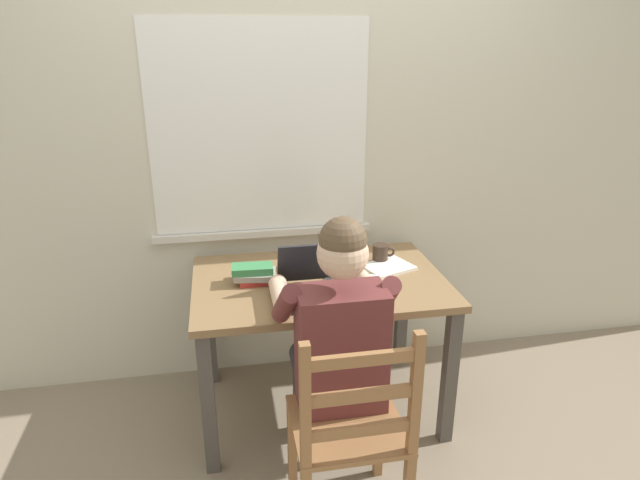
% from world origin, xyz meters
% --- Properties ---
extents(ground_plane, '(8.00, 8.00, 0.00)m').
position_xyz_m(ground_plane, '(0.00, 0.00, 0.00)').
color(ground_plane, gray).
extents(back_wall, '(6.00, 0.08, 2.60)m').
position_xyz_m(back_wall, '(-0.00, 0.48, 1.30)').
color(back_wall, beige).
rests_on(back_wall, ground).
extents(desk, '(1.20, 0.79, 0.74)m').
position_xyz_m(desk, '(0.00, 0.00, 0.63)').
color(desk, olive).
rests_on(desk, ground).
extents(seated_person, '(0.50, 0.60, 1.24)m').
position_xyz_m(seated_person, '(-0.02, -0.47, 0.68)').
color(seated_person, brown).
rests_on(seated_person, ground).
extents(wooden_chair, '(0.42, 0.42, 0.94)m').
position_xyz_m(wooden_chair, '(-0.02, -0.75, 0.46)').
color(wooden_chair, olive).
rests_on(wooden_chair, ground).
extents(laptop, '(0.33, 0.32, 0.22)m').
position_xyz_m(laptop, '(-0.04, -0.16, 0.79)').
color(laptop, '#232328').
rests_on(laptop, desk).
extents(computer_mouse, '(0.06, 0.10, 0.03)m').
position_xyz_m(computer_mouse, '(0.22, -0.24, 0.76)').
color(computer_mouse, black).
rests_on(computer_mouse, desk).
extents(coffee_mug_white, '(0.11, 0.08, 0.10)m').
position_xyz_m(coffee_mug_white, '(-0.14, 0.15, 0.79)').
color(coffee_mug_white, beige).
rests_on(coffee_mug_white, desk).
extents(coffee_mug_dark, '(0.12, 0.08, 0.10)m').
position_xyz_m(coffee_mug_dark, '(0.35, 0.15, 0.79)').
color(coffee_mug_dark, '#38281E').
rests_on(coffee_mug_dark, desk).
extents(book_stack_main, '(0.21, 0.16, 0.09)m').
position_xyz_m(book_stack_main, '(-0.31, 0.02, 0.78)').
color(book_stack_main, '#BC332D').
rests_on(book_stack_main, desk).
extents(paper_pile_near_laptop, '(0.28, 0.23, 0.02)m').
position_xyz_m(paper_pile_near_laptop, '(0.14, -0.06, 0.75)').
color(paper_pile_near_laptop, white).
rests_on(paper_pile_near_laptop, desk).
extents(paper_pile_back_corner, '(0.28, 0.26, 0.02)m').
position_xyz_m(paper_pile_back_corner, '(0.36, 0.06, 0.75)').
color(paper_pile_back_corner, white).
rests_on(paper_pile_back_corner, desk).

